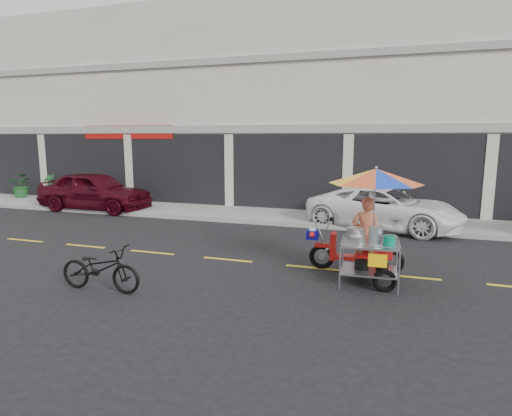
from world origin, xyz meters
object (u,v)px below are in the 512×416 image
(white_pickup, at_px, (385,208))
(near_bicycle, at_px, (100,268))
(maroon_sedan, at_px, (95,191))
(food_vendor_rig, at_px, (370,208))

(white_pickup, height_order, near_bicycle, white_pickup)
(maroon_sedan, xyz_separation_m, near_bicycle, (5.88, -7.27, -0.32))
(maroon_sedan, relative_size, white_pickup, 0.95)
(white_pickup, relative_size, food_vendor_rig, 2.00)
(maroon_sedan, distance_m, food_vendor_rig, 11.71)
(white_pickup, distance_m, food_vendor_rig, 5.16)
(maroon_sedan, xyz_separation_m, food_vendor_rig, (10.53, -5.06, 0.69))
(near_bicycle, height_order, food_vendor_rig, food_vendor_rig)
(food_vendor_rig, bearing_deg, white_pickup, 85.47)
(food_vendor_rig, bearing_deg, maroon_sedan, 151.69)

